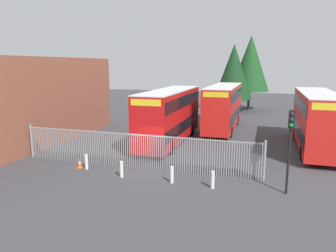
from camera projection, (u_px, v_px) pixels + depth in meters
name	position (u px, v px, depth m)	size (l,w,h in m)	color
ground_plane	(182.00, 140.00, 27.43)	(100.00, 100.00, 0.00)	#3D3D42
depot_building_brick	(0.00, 102.00, 25.19)	(8.38, 21.02, 7.04)	brown
palisade_fence	(134.00, 149.00, 20.00)	(15.93, 0.14, 2.35)	gray
double_decker_bus_near_gate	(316.00, 118.00, 24.05)	(2.54, 10.81, 4.42)	red
double_decker_bus_behind_fence_left	(170.00, 114.00, 26.10)	(2.54, 10.81, 4.42)	red
double_decker_bus_behind_fence_right	(224.00, 106.00, 31.55)	(2.54, 10.81, 4.42)	red
bollard_near_left	(86.00, 162.00, 19.78)	(0.20, 0.20, 0.95)	silver
bollard_center_front	(121.00, 169.00, 18.38)	(0.20, 0.20, 0.95)	silver
bollard_near_right	(172.00, 175.00, 17.46)	(0.20, 0.20, 0.95)	silver
bollard_far_right	(213.00, 180.00, 16.70)	(0.20, 0.20, 0.95)	silver
traffic_cone_by_gate	(80.00, 163.00, 20.04)	(0.34, 0.34, 0.59)	orange
traffic_light_kerbside	(290.00, 137.00, 15.52)	(0.28, 0.33, 4.30)	black
tree_tall_back	(234.00, 72.00, 42.51)	(5.11, 5.11, 9.13)	#4C3823
tree_short_side	(250.00, 63.00, 44.44)	(5.39, 5.39, 10.45)	#4C3823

